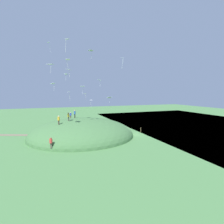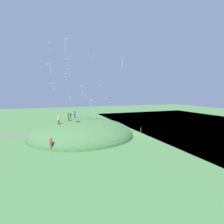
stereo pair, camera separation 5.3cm
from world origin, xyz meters
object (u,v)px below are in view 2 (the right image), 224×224
object	(u,v)px
person_near_shore	(68,116)
kite_11	(49,43)
kite_12	(91,51)
kite_14	(50,65)
person_walking_path	(71,115)
kite_10	(68,60)
kite_5	(67,41)
kite_8	(91,101)
kite_6	(109,98)
kite_9	(69,70)
kite_1	(53,84)
person_with_child	(59,119)
kite_13	(85,94)
kite_0	(66,74)
kite_2	(83,87)
kite_3	(99,80)
mooring_post	(141,130)
kite_7	(69,93)
person_on_hilltop	(51,141)
kite_4	(122,59)
person_watching_kites	(75,113)

from	to	relation	value
person_near_shore	kite_11	bearing A→B (deg)	65.55
kite_12	kite_14	bearing A→B (deg)	50.54
person_walking_path	kite_10	xyz separation A→B (m)	(1.78, 12.98, 11.12)
kite_5	kite_12	bearing A→B (deg)	-121.40
person_walking_path	kite_8	distance (m)	7.08
person_near_shore	kite_14	bearing A→B (deg)	-168.47
kite_6	kite_8	world-z (taller)	kite_6
kite_9	kite_1	bearing A→B (deg)	26.58
person_with_child	kite_13	world-z (taller)	kite_13
kite_0	kite_2	size ratio (longest dim) A/B	0.80
kite_2	kite_0	bearing A→B (deg)	5.92
kite_9	kite_11	xyz separation A→B (m)	(3.34, -7.88, 6.57)
person_walking_path	kite_1	world-z (taller)	kite_1
kite_3	mooring_post	xyz separation A→B (m)	(-8.97, 4.25, -11.86)
kite_3	kite_10	bearing A→B (deg)	46.53
kite_2	kite_14	distance (m)	13.52
person_walking_path	kite_12	xyz separation A→B (m)	(-4.80, 2.87, 15.41)
kite_11	kite_12	world-z (taller)	kite_11
kite_7	kite_3	bearing A→B (deg)	-169.79
person_near_shore	kite_12	xyz separation A→B (m)	(-6.16, -4.94, 14.65)
kite_11	kite_13	bearing A→B (deg)	-175.60
kite_8	person_on_hilltop	bearing A→B (deg)	49.45
person_on_hilltop	kite_6	bearing A→B (deg)	-130.46
kite_13	kite_6	bearing A→B (deg)	143.97
kite_10	kite_4	bearing A→B (deg)	176.15
person_walking_path	kite_7	bearing A→B (deg)	-110.54
person_on_hilltop	kite_7	distance (m)	13.07
kite_0	mooring_post	bearing A→B (deg)	163.54
kite_5	kite_13	size ratio (longest dim) A/B	1.36
person_watching_kites	kite_14	distance (m)	14.03
kite_7	kite_11	size ratio (longest dim) A/B	0.90
person_walking_path	kite_9	bearing A→B (deg)	-108.57
person_near_shore	kite_0	world-z (taller)	kite_0
kite_3	kite_7	size ratio (longest dim) A/B	0.84
kite_4	kite_9	world-z (taller)	kite_4
mooring_post	kite_6	bearing A→B (deg)	-30.13
kite_6	kite_14	size ratio (longest dim) A/B	0.98
person_watching_kites	person_on_hilltop	distance (m)	12.16
kite_0	kite_6	distance (m)	11.30
kite_7	kite_14	xyz separation A→B (m)	(3.71, 8.68, 4.45)
person_with_child	kite_11	xyz separation A→B (m)	(1.14, -7.76, 16.10)
kite_4	kite_10	xyz separation A→B (m)	(10.00, -0.67, -0.77)
kite_14	kite_0	bearing A→B (deg)	-107.93
person_with_child	kite_8	size ratio (longest dim) A/B	0.98
kite_6	kite_8	bearing A→B (deg)	-5.26
person_walking_path	kite_14	bearing A→B (deg)	-119.19
kite_0	kite_8	bearing A→B (deg)	173.41
kite_2	mooring_post	size ratio (longest dim) A/B	1.57
kite_8	kite_13	world-z (taller)	kite_13
person_watching_kites	kite_14	xyz separation A→B (m)	(5.00, 9.48, 9.05)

